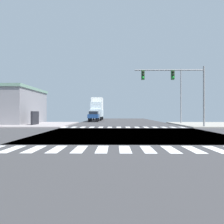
% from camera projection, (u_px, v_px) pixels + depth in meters
% --- Properties ---
extents(ground, '(90.00, 90.00, 0.05)m').
position_uv_depth(ground, '(130.00, 134.00, 16.88)').
color(ground, '#3B3A3C').
extents(sidewalk_corner_ne, '(12.00, 12.00, 0.14)m').
position_uv_depth(sidewalk_corner_ne, '(223.00, 124.00, 28.71)').
color(sidewalk_corner_ne, '#A09B91').
rests_on(sidewalk_corner_ne, ground).
extents(sidewalk_corner_nw, '(12.00, 12.00, 0.14)m').
position_uv_depth(sidewalk_corner_nw, '(26.00, 124.00, 29.05)').
color(sidewalk_corner_nw, '#9F9596').
rests_on(sidewalk_corner_nw, ground).
extents(crosswalk_near, '(13.50, 2.00, 0.01)m').
position_uv_depth(crosswalk_near, '(136.00, 149.00, 9.59)').
color(crosswalk_near, white).
rests_on(crosswalk_near, ground).
extents(crosswalk_far, '(13.50, 2.00, 0.01)m').
position_uv_depth(crosswalk_far, '(123.00, 127.00, 24.19)').
color(crosswalk_far, white).
rests_on(crosswalk_far, ground).
extents(traffic_signal_mast, '(7.66, 0.55, 6.68)m').
position_uv_depth(traffic_signal_mast, '(177.00, 82.00, 23.78)').
color(traffic_signal_mast, gray).
rests_on(traffic_signal_mast, ground).
extents(street_lamp, '(1.78, 0.32, 7.96)m').
position_uv_depth(street_lamp, '(179.00, 91.00, 31.64)').
color(street_lamp, gray).
rests_on(street_lamp, ground).
extents(box_truck_farside_1, '(2.40, 7.20, 4.85)m').
position_uv_depth(box_truck_farside_1, '(97.00, 108.00, 46.52)').
color(box_truck_farside_1, black).
rests_on(box_truck_farside_1, ground).
extents(sedan_trailing_3, '(1.80, 4.30, 1.88)m').
position_uv_depth(sedan_trailing_3, '(94.00, 116.00, 39.40)').
color(sedan_trailing_3, black).
rests_on(sedan_trailing_3, ground).
extents(sedan_middle_4, '(1.80, 4.30, 1.88)m').
position_uv_depth(sedan_middle_4, '(99.00, 115.00, 53.71)').
color(sedan_middle_4, black).
rests_on(sedan_middle_4, ground).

